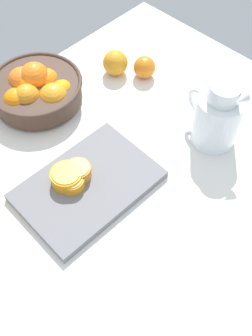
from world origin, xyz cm
name	(u,v)px	position (x,y,z in cm)	size (l,w,h in cm)	color
ground_plane	(124,181)	(0.00, 0.00, -1.50)	(123.62, 99.88, 3.00)	white
fruit_bowl	(37,90)	(2.07, 37.33, 4.82)	(26.94, 26.94, 11.58)	#473328
juice_pitcher	(217,120)	(26.50, -8.09, 7.53)	(12.26, 17.28, 20.27)	white
cutting_board	(88,186)	(-8.53, 4.46, 1.09)	(34.24, 23.28, 2.18)	slate
orange_half_0	(78,171)	(-8.47, 7.89, 3.94)	(6.57, 6.57, 3.60)	orange
orange_half_1	(67,177)	(-11.56, 8.57, 4.06)	(7.99, 7.99, 3.82)	orange
orange_half_2	(72,182)	(-11.58, 6.77, 3.68)	(6.43, 6.43, 3.06)	orange
loose_orange_0	(144,67)	(32.11, 22.60, 3.40)	(6.81, 6.81, 6.81)	orange
loose_orange_1	(115,63)	(26.95, 30.10, 3.88)	(7.75, 7.75, 7.75)	orange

